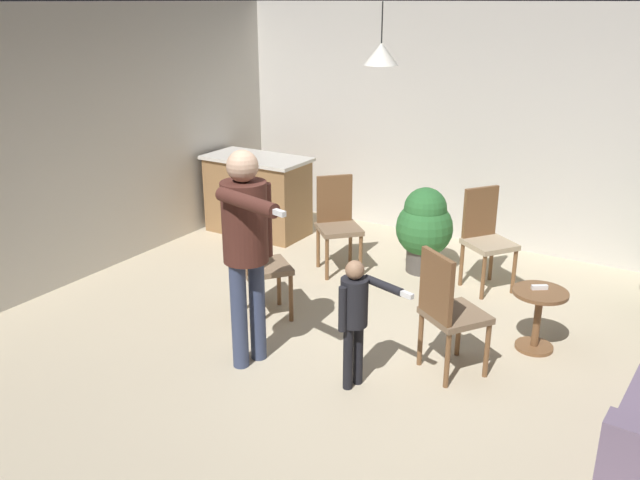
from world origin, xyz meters
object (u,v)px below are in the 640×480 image
Objects in this scene: side_table_by_couch at (538,313)px; dining_chair_centre_back at (257,261)px; kitchen_counter at (258,195)px; person_child at (355,310)px; spare_remote_on_table at (540,287)px; dining_chair_by_counter at (486,235)px; person_adult at (246,236)px; dining_chair_spare at (448,309)px; dining_chair_near_wall at (337,220)px; potted_plant_by_wall at (424,226)px.

dining_chair_centre_back reaches higher than side_table_by_couch.
dining_chair_centre_back is (1.38, -1.89, 0.07)m from kitchen_counter.
dining_chair_centre_back is at bearing -97.01° from person_child.
dining_chair_centre_back is 2.39m from spare_remote_on_table.
dining_chair_by_counter and dining_chair_centre_back have the same top height.
person_adult is 0.95m from dining_chair_centre_back.
dining_chair_near_wall is at bearing 175.64° from dining_chair_spare.
potted_plant_by_wall reaches higher than spare_remote_on_table.
person_adult is 1.71× the size of dining_chair_near_wall.
side_table_by_couch is 0.92m from dining_chair_spare.
potted_plant_by_wall is (-0.95, 1.81, -0.04)m from dining_chair_spare.
kitchen_counter is at bearing -57.64° from dining_chair_by_counter.
side_table_by_couch is at bearing 118.08° from dining_chair_near_wall.
potted_plant_by_wall is 1.77m from spare_remote_on_table.
person_adult is at bearing 11.39° from dining_chair_by_counter.
spare_remote_on_table reaches higher than side_table_by_couch.
dining_chair_near_wall is at bearing 164.56° from spare_remote_on_table.
dining_chair_near_wall is 2.32m from spare_remote_on_table.
dining_chair_near_wall is (-1.25, 1.91, -0.08)m from person_child.
person_adult is 1.59m from dining_chair_spare.
potted_plant_by_wall is (0.80, 0.42, -0.04)m from dining_chair_near_wall.
kitchen_counter is at bearing -177.09° from dining_chair_spare.
dining_chair_by_counter is at bearing -3.29° from kitchen_counter.
side_table_by_couch is 0.30× the size of person_adult.
dining_chair_near_wall reaches higher than potted_plant_by_wall.
person_adult is 1.71× the size of dining_chair_spare.
kitchen_counter is 3.83m from spare_remote_on_table.
person_child is at bearing -79.13° from potted_plant_by_wall.
person_child is 1.00× the size of dining_chair_centre_back.
dining_chair_centre_back is 1.79m from dining_chair_spare.
dining_chair_centre_back is 1.00× the size of dining_chair_spare.
dining_chair_centre_back is 7.69× the size of spare_remote_on_table.
dining_chair_spare is (-0.50, -0.75, 0.22)m from side_table_by_couch.
dining_chair_by_counter is 7.69× the size of spare_remote_on_table.
person_child is 1.10× the size of potted_plant_by_wall.
kitchen_counter is 1.52m from dining_chair_near_wall.
dining_chair_by_counter and dining_chair_spare have the same top height.
dining_chair_centre_back is (-0.04, -1.36, 0.00)m from dining_chair_near_wall.
dining_chair_centre_back is at bearing -53.78° from kitchen_counter.
dining_chair_near_wall is at bearing 164.08° from side_table_by_couch.
dining_chair_spare is 2.04m from potted_plant_by_wall.
person_child is (-1.00, -1.27, 0.30)m from side_table_by_couch.
dining_chair_spare is at bearing -62.28° from potted_plant_by_wall.
kitchen_counter is 0.74× the size of person_adult.
person_adult is at bearing -142.46° from spare_remote_on_table.
dining_chair_near_wall is 2.24m from dining_chair_spare.
side_table_by_couch is at bearing 158.04° from person_child.
dining_chair_centre_back is at bearing -133.55° from person_adult.
dining_chair_by_counter is at bearing 128.08° from spare_remote_on_table.
person_child is at bearing 30.17° from dining_chair_by_counter.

